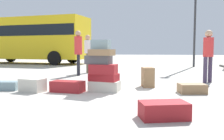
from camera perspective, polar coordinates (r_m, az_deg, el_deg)
name	(u,v)px	position (r m, az deg, el deg)	size (l,w,h in m)	color
ground_plane	(111,95)	(5.50, -0.24, -5.78)	(80.00, 80.00, 0.00)	#ADA89E
suitcase_tower	(103,70)	(5.91, -2.17, 0.05)	(0.82, 0.62, 1.24)	beige
suitcase_maroon_foreground_far	(164,110)	(3.73, 11.82, -9.06)	(0.68, 0.42, 0.25)	maroon
suitcase_slate_upright_blue	(5,86)	(6.72, -23.45, -3.33)	(0.69, 0.35, 0.21)	gray
suitcase_brown_behind_tower	(148,77)	(6.70, 8.24, -1.65)	(0.29, 0.44, 0.53)	olive
suitcase_brown_right_side	(192,88)	(6.00, 17.95, -4.07)	(0.59, 0.42, 0.22)	olive
suitcase_cream_foreground_near	(33,85)	(6.19, -17.85, -3.34)	(0.56, 0.37, 0.32)	beige
suitcase_maroon_left_side	(68,86)	(5.96, -10.20, -3.76)	(0.76, 0.39, 0.26)	maroon
person_bearded_onlooker	(208,52)	(7.98, 21.31, 3.99)	(0.30, 0.30, 1.58)	#3F334C
person_tourist_with_camera	(78,49)	(9.62, -7.78, 4.85)	(0.30, 0.33, 1.72)	black
person_passerby_in_red	(88,50)	(10.54, -5.59, 4.55)	(0.30, 0.34, 1.61)	brown
parked_bus	(30,38)	(18.56, -18.47, 7.11)	(8.60, 3.41, 3.15)	yellow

